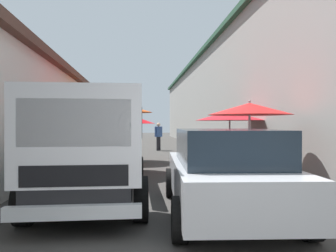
# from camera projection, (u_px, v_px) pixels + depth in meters

# --- Properties ---
(ground) EXTENTS (90.00, 90.00, 0.00)m
(ground) POSITION_uv_depth(u_px,v_px,m) (155.00, 156.00, 15.60)
(ground) COLOR #3D3A38
(building_left_whitewash) EXTENTS (49.80, 7.50, 3.64)m
(building_left_whitewash) POSITION_uv_depth(u_px,v_px,m) (23.00, 119.00, 17.18)
(building_left_whitewash) COLOR beige
(building_left_whitewash) RESTS_ON ground
(building_right_concrete) EXTENTS (49.80, 7.50, 6.42)m
(building_right_concrete) POSITION_uv_depth(u_px,v_px,m) (273.00, 95.00, 18.48)
(building_right_concrete) COLOR gray
(building_right_concrete) RESTS_ON ground
(fruit_stall_near_left) EXTENTS (2.43, 2.43, 2.09)m
(fruit_stall_near_left) POSITION_uv_depth(u_px,v_px,m) (229.00, 122.00, 11.34)
(fruit_stall_near_left) COLOR #9E9EA3
(fruit_stall_near_left) RESTS_ON ground
(fruit_stall_near_right) EXTENTS (2.72, 2.72, 2.11)m
(fruit_stall_near_right) POSITION_uv_depth(u_px,v_px,m) (111.00, 121.00, 9.91)
(fruit_stall_near_right) COLOR #9E9EA3
(fruit_stall_near_right) RESTS_ON ground
(fruit_stall_far_right) EXTENTS (2.10, 2.10, 2.15)m
(fruit_stall_far_right) POSITION_uv_depth(u_px,v_px,m) (248.00, 122.00, 8.09)
(fruit_stall_far_right) COLOR #9E9EA3
(fruit_stall_far_right) RESTS_ON ground
(fruit_stall_mid_lane) EXTENTS (2.49, 2.49, 2.45)m
(fruit_stall_mid_lane) POSITION_uv_depth(u_px,v_px,m) (122.00, 114.00, 13.04)
(fruit_stall_mid_lane) COLOR #9E9EA3
(fruit_stall_mid_lane) RESTS_ON ground
(hatchback_car) EXTENTS (4.01, 2.11, 1.45)m
(hatchback_car) POSITION_uv_depth(u_px,v_px,m) (224.00, 171.00, 5.48)
(hatchback_car) COLOR #ADAFB5
(hatchback_car) RESTS_ON ground
(delivery_truck) EXTENTS (4.93, 2.00, 2.08)m
(delivery_truck) POSITION_uv_depth(u_px,v_px,m) (90.00, 153.00, 5.63)
(delivery_truck) COLOR black
(delivery_truck) RESTS_ON ground
(vendor_by_crates) EXTENTS (0.50, 0.47, 1.64)m
(vendor_by_crates) POSITION_uv_depth(u_px,v_px,m) (158.00, 134.00, 18.94)
(vendor_by_crates) COLOR #232328
(vendor_by_crates) RESTS_ON ground
(parked_scooter) EXTENTS (1.68, 0.52, 1.14)m
(parked_scooter) POSITION_uv_depth(u_px,v_px,m) (193.00, 147.00, 15.37)
(parked_scooter) COLOR black
(parked_scooter) RESTS_ON ground
(plastic_stool) EXTENTS (0.30, 0.30, 0.43)m
(plastic_stool) POSITION_uv_depth(u_px,v_px,m) (93.00, 156.00, 12.17)
(plastic_stool) COLOR #194CB2
(plastic_stool) RESTS_ON ground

